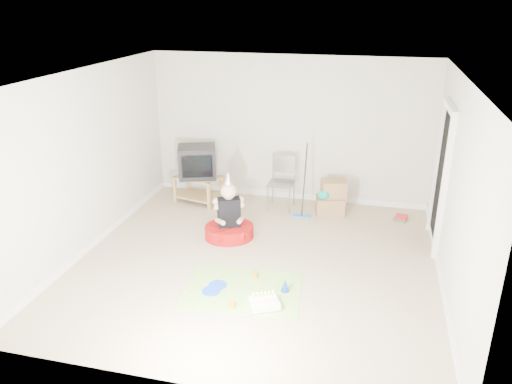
% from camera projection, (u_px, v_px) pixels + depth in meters
% --- Properties ---
extents(ground, '(5.00, 5.00, 0.00)m').
position_uv_depth(ground, '(256.00, 262.00, 7.08)').
color(ground, tan).
rests_on(ground, ground).
extents(doorway_recess, '(0.02, 0.90, 2.05)m').
position_uv_depth(doorway_recess, '(441.00, 180.00, 7.24)').
color(doorway_recess, black).
rests_on(doorway_recess, ground).
extents(tv_stand, '(0.88, 0.66, 0.49)m').
position_uv_depth(tv_stand, '(198.00, 187.00, 9.03)').
color(tv_stand, '#A07E48').
rests_on(tv_stand, ground).
extents(crt_tv, '(0.79, 0.73, 0.56)m').
position_uv_depth(crt_tv, '(197.00, 162.00, 8.85)').
color(crt_tv, black).
rests_on(crt_tv, tv_stand).
extents(folding_chair, '(0.45, 0.43, 0.95)m').
position_uv_depth(folding_chair, '(281.00, 183.00, 8.71)').
color(folding_chair, gray).
rests_on(folding_chair, ground).
extents(cardboard_boxes, '(0.55, 0.48, 0.60)m').
position_uv_depth(cardboard_boxes, '(331.00, 198.00, 8.53)').
color(cardboard_boxes, '#987149').
rests_on(cardboard_boxes, ground).
extents(floor_mop, '(0.30, 0.40, 1.21)m').
position_uv_depth(floor_mop, '(302.00, 203.00, 8.39)').
color(floor_mop, blue).
rests_on(floor_mop, ground).
extents(book_pile, '(0.26, 0.31, 0.06)m').
position_uv_depth(book_pile, '(401.00, 218.00, 8.40)').
color(book_pile, '#287A4E').
rests_on(book_pile, ground).
extents(seated_woman, '(0.99, 0.99, 1.08)m').
position_uv_depth(seated_woman, '(229.00, 224.00, 7.69)').
color(seated_woman, '#A8110F').
rests_on(seated_woman, ground).
extents(party_mat, '(1.57, 1.20, 0.01)m').
position_uv_depth(party_mat, '(243.00, 290.00, 6.40)').
color(party_mat, '#FF357C').
rests_on(party_mat, ground).
extents(birthday_cake, '(0.43, 0.40, 0.16)m').
position_uv_depth(birthday_cake, '(264.00, 304.00, 6.02)').
color(birthday_cake, white).
rests_on(birthday_cake, party_mat).
extents(blue_plate_near, '(0.28, 0.28, 0.01)m').
position_uv_depth(blue_plate_near, '(218.00, 285.00, 6.48)').
color(blue_plate_near, blue).
rests_on(blue_plate_near, party_mat).
extents(blue_plate_far, '(0.33, 0.33, 0.01)m').
position_uv_depth(blue_plate_far, '(211.00, 291.00, 6.35)').
color(blue_plate_far, blue).
rests_on(blue_plate_far, party_mat).
extents(orange_cup_near, '(0.07, 0.07, 0.08)m').
position_uv_depth(orange_cup_near, '(255.00, 275.00, 6.64)').
color(orange_cup_near, orange).
rests_on(orange_cup_near, party_mat).
extents(orange_cup_far, '(0.09, 0.09, 0.08)m').
position_uv_depth(orange_cup_far, '(232.00, 305.00, 6.01)').
color(orange_cup_far, orange).
rests_on(orange_cup_far, party_mat).
extents(blue_party_hat, '(0.14, 0.14, 0.17)m').
position_uv_depth(blue_party_hat, '(285.00, 285.00, 6.33)').
color(blue_party_hat, blue).
rests_on(blue_party_hat, party_mat).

